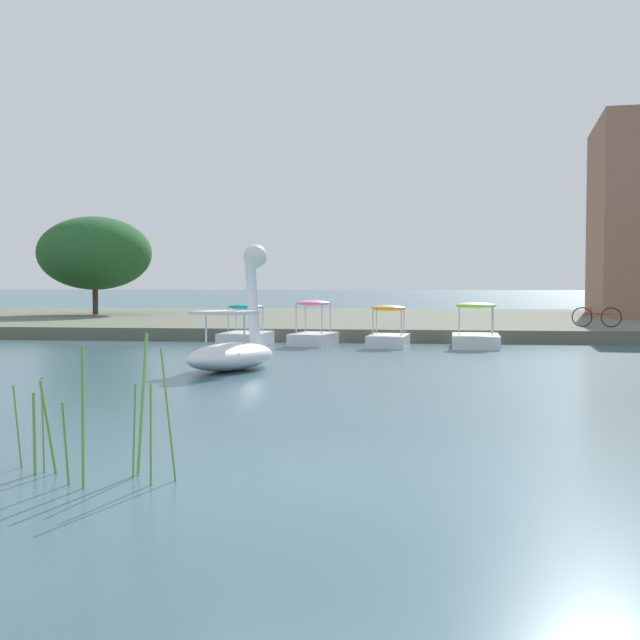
{
  "coord_description": "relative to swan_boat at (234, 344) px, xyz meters",
  "views": [
    {
      "loc": [
        1.28,
        -8.25,
        2.04
      ],
      "look_at": [
        -1.62,
        14.84,
        1.0
      ],
      "focal_mm": 44.75,
      "sensor_mm": 36.0,
      "label": 1
    }
  ],
  "objects": [
    {
      "name": "pedal_boat_teal",
      "position": [
        -1.4,
        7.64,
        -0.23
      ],
      "size": [
        1.56,
        2.29,
        1.4
      ],
      "color": "white",
      "rests_on": "ground_plane"
    },
    {
      "name": "bicycle_parked",
      "position": [
        10.92,
        12.02,
        0.21
      ],
      "size": [
        1.74,
        0.39,
        0.75
      ],
      "color": "black",
      "rests_on": "shore_bank_far"
    },
    {
      "name": "swan_boat",
      "position": [
        0.0,
        0.0,
        0.0
      ],
      "size": [
        2.39,
        3.26,
        3.03
      ],
      "color": "white",
      "rests_on": "ground_plane"
    },
    {
      "name": "pedal_boat_pink",
      "position": [
        0.86,
        7.93,
        -0.15
      ],
      "size": [
        1.56,
        2.16,
        1.51
      ],
      "color": "white",
      "rests_on": "ground_plane"
    },
    {
      "name": "reed_clump_foreground",
      "position": [
        0.75,
        -10.58,
        -0.04
      ],
      "size": [
        2.34,
        0.87,
        1.52
      ],
      "color": "#669942",
      "rests_on": "ground_plane"
    },
    {
      "name": "shore_bank_far",
      "position": [
        3.13,
        21.39,
        -0.39
      ],
      "size": [
        149.81,
        24.04,
        0.45
      ],
      "primitive_type": "cube",
      "color": "#5B6051",
      "rests_on": "ground_plane"
    },
    {
      "name": "tree_sapling_by_fence",
      "position": [
        -12.54,
        21.48,
        3.05
      ],
      "size": [
        8.06,
        8.02,
        5.13
      ],
      "color": "#423323",
      "rests_on": "shore_bank_far"
    },
    {
      "name": "ground_plane",
      "position": [
        3.13,
        -10.32,
        -0.62
      ],
      "size": [
        556.09,
        556.09,
        0.0
      ],
      "primitive_type": "plane",
      "color": "#385966"
    },
    {
      "name": "pedal_boat_orange",
      "position": [
        3.39,
        7.53,
        -0.21
      ],
      "size": [
        1.39,
        2.15,
        1.36
      ],
      "color": "white",
      "rests_on": "ground_plane"
    },
    {
      "name": "pedal_boat_lime",
      "position": [
        6.2,
        7.56,
        -0.21
      ],
      "size": [
        1.59,
        2.39,
        1.46
      ],
      "color": "white",
      "rests_on": "ground_plane"
    }
  ]
}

